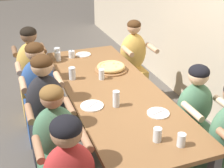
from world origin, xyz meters
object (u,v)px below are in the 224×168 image
at_px(drinking_glass_e, 157,135).
at_px(drinking_glass_c, 72,74).
at_px(empty_plate_a, 158,113).
at_px(diner_far_left, 133,66).
at_px(pizza_board_main, 111,68).
at_px(diner_near_center, 48,119).
at_px(cocktail_glass_blue, 72,55).
at_px(drinking_glass_a, 181,140).
at_px(empty_plate_b, 83,55).
at_px(diner_near_midleft, 40,98).
at_px(diner_far_midright, 193,122).
at_px(drinking_glass_f, 116,99).
at_px(drinking_glass_d, 57,53).
at_px(drinking_glass_b, 58,57).
at_px(diner_near_midright, 57,151).
at_px(diner_near_left, 34,79).
at_px(drinking_glass_g, 102,74).
at_px(empty_plate_c, 92,106).

bearing_deg(drinking_glass_e, drinking_glass_c, -165.34).
xyz_separation_m(empty_plate_a, diner_far_left, (-1.56, 0.45, -0.25)).
distance_m(pizza_board_main, diner_near_center, 0.95).
distance_m(cocktail_glass_blue, drinking_glass_a, 2.03).
xyz_separation_m(empty_plate_b, diner_near_midleft, (0.52, -0.64, -0.24)).
height_order(diner_far_midright, diner_far_left, diner_far_left).
bearing_deg(drinking_glass_c, drinking_glass_f, 18.45).
xyz_separation_m(drinking_glass_d, diner_far_midright, (1.50, 1.00, -0.32)).
bearing_deg(pizza_board_main, drinking_glass_d, -141.02).
xyz_separation_m(drinking_glass_a, diner_near_midleft, (-1.52, -0.81, -0.28)).
height_order(empty_plate_a, empty_plate_b, same).
height_order(drinking_glass_a, drinking_glass_c, drinking_glass_c).
distance_m(drinking_glass_b, drinking_glass_c, 0.57).
relative_size(empty_plate_b, diner_far_left, 0.16).
xyz_separation_m(diner_near_midright, diner_far_midright, (0.02, 1.32, -0.01)).
bearing_deg(drinking_glass_a, drinking_glass_c, -161.35).
relative_size(cocktail_glass_blue, drinking_glass_b, 1.03).
bearing_deg(diner_near_left, empty_plate_b, 2.66).
relative_size(pizza_board_main, drinking_glass_e, 3.32).
relative_size(drinking_glass_c, drinking_glass_f, 0.89).
bearing_deg(diner_near_midright, pizza_board_main, 47.41).
xyz_separation_m(drinking_glass_e, diner_near_left, (-1.89, -0.68, -0.27)).
distance_m(cocktail_glass_blue, drinking_glass_g, 0.74).
bearing_deg(diner_near_midright, drinking_glass_e, -34.80).
bearing_deg(diner_near_left, cocktail_glass_blue, -0.64).
bearing_deg(drinking_glass_b, drinking_glass_g, 25.40).
bearing_deg(drinking_glass_e, diner_far_left, 161.26).
xyz_separation_m(empty_plate_c, drinking_glass_d, (-1.29, -0.05, 0.05)).
distance_m(drinking_glass_e, diner_near_midright, 0.88).
xyz_separation_m(drinking_glass_g, diner_near_midright, (0.69, -0.63, -0.31)).
bearing_deg(drinking_glass_f, diner_far_left, 150.35).
bearing_deg(empty_plate_a, drinking_glass_a, -6.87).
height_order(empty_plate_c, drinking_glass_a, drinking_glass_a).
relative_size(drinking_glass_f, diner_far_left, 0.13).
bearing_deg(diner_far_left, empty_plate_a, 73.76).
relative_size(empty_plate_b, drinking_glass_b, 1.79).
relative_size(diner_near_midleft, diner_far_left, 1.01).
distance_m(pizza_board_main, cocktail_glass_blue, 0.63).
xyz_separation_m(drinking_glass_a, diner_near_left, (-2.01, -0.81, -0.27)).
distance_m(empty_plate_b, drinking_glass_g, 0.76).
xyz_separation_m(drinking_glass_c, drinking_glass_f, (0.69, 0.23, 0.02)).
xyz_separation_m(drinking_glass_b, drinking_glass_d, (-0.10, 0.01, 0.01)).
distance_m(diner_near_midright, diner_near_left, 1.42).
relative_size(empty_plate_c, drinking_glass_b, 1.98).
bearing_deg(drinking_glass_f, empty_plate_b, 177.09).
distance_m(empty_plate_b, drinking_glass_a, 2.05).
xyz_separation_m(pizza_board_main, drinking_glass_f, (0.76, -0.23, 0.04)).
bearing_deg(drinking_glass_b, empty_plate_b, 103.36).
height_order(drinking_glass_g, diner_far_midright, diner_far_midright).
height_order(empty_plate_a, diner_far_midright, diner_far_midright).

